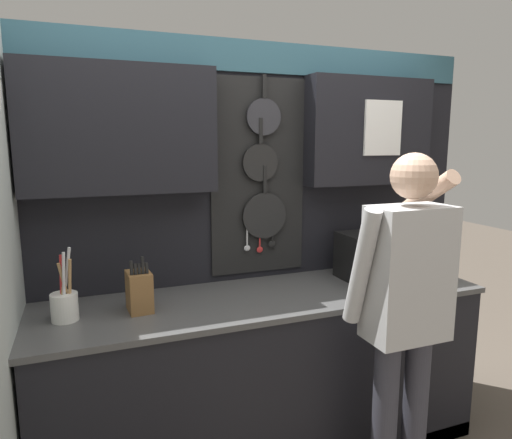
% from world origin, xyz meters
% --- Properties ---
extents(base_cabinet_counter, '(2.41, 0.67, 0.93)m').
position_xyz_m(base_cabinet_counter, '(0.00, -0.00, 0.46)').
color(base_cabinet_counter, black).
rests_on(base_cabinet_counter, ground_plane).
extents(back_wall_unit, '(2.98, 0.22, 2.30)m').
position_xyz_m(back_wall_unit, '(-0.00, 0.30, 1.44)').
color(back_wall_unit, black).
rests_on(back_wall_unit, ground_plane).
extents(microwave, '(0.52, 0.38, 0.28)m').
position_xyz_m(microwave, '(0.78, 0.00, 1.07)').
color(microwave, black).
rests_on(microwave, base_cabinet_counter).
extents(knife_block, '(0.12, 0.16, 0.28)m').
position_xyz_m(knife_block, '(-0.67, 0.00, 1.03)').
color(knife_block, brown).
rests_on(knife_block, base_cabinet_counter).
extents(utensil_crock, '(0.12, 0.12, 0.35)m').
position_xyz_m(utensil_crock, '(-1.01, 0.00, 1.01)').
color(utensil_crock, white).
rests_on(utensil_crock, base_cabinet_counter).
extents(person, '(0.54, 0.61, 1.70)m').
position_xyz_m(person, '(0.48, -0.54, 1.02)').
color(person, '#383842').
rests_on(person, ground_plane).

